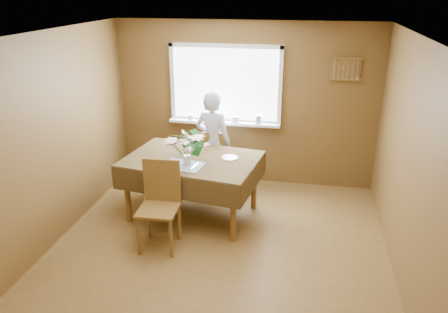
% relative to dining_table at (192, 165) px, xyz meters
% --- Properties ---
extents(floor, '(4.50, 4.50, 0.00)m').
position_rel_dining_table_xyz_m(floor, '(0.51, -0.95, -0.73)').
color(floor, brown).
rests_on(floor, ground).
extents(ceiling, '(4.50, 4.50, 0.00)m').
position_rel_dining_table_xyz_m(ceiling, '(0.51, -0.95, 1.77)').
color(ceiling, white).
rests_on(ceiling, wall_back).
extents(wall_back, '(4.00, 0.00, 4.00)m').
position_rel_dining_table_xyz_m(wall_back, '(0.51, 1.30, 0.52)').
color(wall_back, brown).
rests_on(wall_back, floor).
extents(wall_front, '(4.00, 0.00, 4.00)m').
position_rel_dining_table_xyz_m(wall_front, '(0.51, -3.20, 0.52)').
color(wall_front, brown).
rests_on(wall_front, floor).
extents(wall_left, '(0.00, 4.50, 4.50)m').
position_rel_dining_table_xyz_m(wall_left, '(-1.49, -0.95, 0.52)').
color(wall_left, brown).
rests_on(wall_left, floor).
extents(wall_right, '(0.00, 4.50, 4.50)m').
position_rel_dining_table_xyz_m(wall_right, '(2.51, -0.95, 0.52)').
color(wall_right, brown).
rests_on(wall_right, floor).
extents(window_assembly, '(1.72, 0.20, 1.22)m').
position_rel_dining_table_xyz_m(window_assembly, '(0.22, 1.25, 0.63)').
color(window_assembly, white).
rests_on(window_assembly, wall_back).
extents(spoon_rack, '(0.44, 0.05, 0.33)m').
position_rel_dining_table_xyz_m(spoon_rack, '(1.96, 1.27, 1.12)').
color(spoon_rack, brown).
rests_on(spoon_rack, wall_back).
extents(dining_table, '(1.88, 1.42, 0.84)m').
position_rel_dining_table_xyz_m(dining_table, '(0.00, 0.00, 0.00)').
color(dining_table, brown).
rests_on(dining_table, floor).
extents(chair_far, '(0.42, 0.42, 0.96)m').
position_rel_dining_table_xyz_m(chair_far, '(0.09, 0.83, -0.21)').
color(chair_far, brown).
rests_on(chair_far, floor).
extents(chair_near, '(0.47, 0.47, 1.06)m').
position_rel_dining_table_xyz_m(chair_near, '(-0.19, -0.77, -0.16)').
color(chair_near, brown).
rests_on(chair_near, floor).
extents(seated_woman, '(0.66, 0.52, 1.57)m').
position_rel_dining_table_xyz_m(seated_woman, '(0.12, 0.78, 0.05)').
color(seated_woman, white).
rests_on(seated_woman, floor).
extents(flower_bouquet, '(0.49, 0.49, 0.42)m').
position_rel_dining_table_xyz_m(flower_bouquet, '(-0.00, -0.22, 0.38)').
color(flower_bouquet, white).
rests_on(flower_bouquet, dining_table).
extents(side_plate, '(0.28, 0.28, 0.01)m').
position_rel_dining_table_xyz_m(side_plate, '(0.49, 0.09, 0.11)').
color(side_plate, white).
rests_on(side_plate, dining_table).
extents(table_knife, '(0.07, 0.23, 0.00)m').
position_rel_dining_table_xyz_m(table_knife, '(0.11, -0.29, 0.11)').
color(table_knife, silver).
rests_on(table_knife, dining_table).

